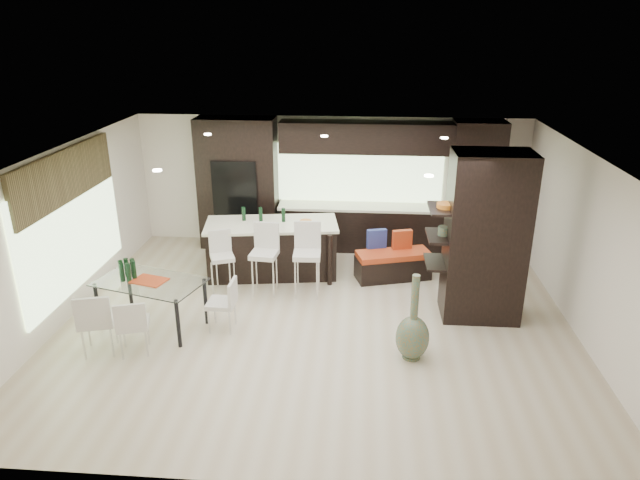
# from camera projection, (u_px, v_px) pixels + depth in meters

# --- Properties ---
(ground) EXTENTS (8.00, 8.00, 0.00)m
(ground) POSITION_uv_depth(u_px,v_px,m) (317.00, 320.00, 9.16)
(ground) COLOR #C1B093
(ground) RESTS_ON ground
(back_wall) EXTENTS (8.00, 0.02, 2.70)m
(back_wall) POSITION_uv_depth(u_px,v_px,m) (331.00, 181.00, 11.93)
(back_wall) COLOR white
(back_wall) RESTS_ON ground
(left_wall) EXTENTS (0.02, 7.00, 2.70)m
(left_wall) POSITION_uv_depth(u_px,v_px,m) (64.00, 235.00, 8.97)
(left_wall) COLOR white
(left_wall) RESTS_ON ground
(right_wall) EXTENTS (0.02, 7.00, 2.70)m
(right_wall) POSITION_uv_depth(u_px,v_px,m) (588.00, 250.00, 8.38)
(right_wall) COLOR white
(right_wall) RESTS_ON ground
(ceiling) EXTENTS (8.00, 7.00, 0.02)m
(ceiling) POSITION_uv_depth(u_px,v_px,m) (317.00, 155.00, 8.19)
(ceiling) COLOR white
(ceiling) RESTS_ON ground
(window_left) EXTENTS (0.04, 3.20, 1.90)m
(window_left) POSITION_uv_depth(u_px,v_px,m) (73.00, 230.00, 9.15)
(window_left) COLOR #B2D199
(window_left) RESTS_ON left_wall
(window_back) EXTENTS (3.40, 0.04, 1.20)m
(window_back) POSITION_uv_depth(u_px,v_px,m) (360.00, 173.00, 11.77)
(window_back) COLOR #B2D199
(window_back) RESTS_ON back_wall
(stone_accent) EXTENTS (0.08, 3.00, 0.80)m
(stone_accent) POSITION_uv_depth(u_px,v_px,m) (65.00, 176.00, 8.82)
(stone_accent) COLOR brown
(stone_accent) RESTS_ON left_wall
(ceiling_spots) EXTENTS (4.00, 3.00, 0.02)m
(ceiling_spots) POSITION_uv_depth(u_px,v_px,m) (318.00, 152.00, 8.42)
(ceiling_spots) COLOR white
(ceiling_spots) RESTS_ON ceiling
(back_cabinetry) EXTENTS (6.80, 0.68, 2.70)m
(back_cabinetry) POSITION_uv_depth(u_px,v_px,m) (354.00, 186.00, 11.58)
(back_cabinetry) COLOR black
(back_cabinetry) RESTS_ON ground
(refrigerator) EXTENTS (0.90, 0.68, 1.90)m
(refrigerator) POSITION_uv_depth(u_px,v_px,m) (239.00, 203.00, 11.86)
(refrigerator) COLOR black
(refrigerator) RESTS_ON ground
(partition_column) EXTENTS (1.20, 0.80, 2.70)m
(partition_column) POSITION_uv_depth(u_px,v_px,m) (486.00, 237.00, 8.85)
(partition_column) COLOR black
(partition_column) RESTS_ON ground
(kitchen_island) EXTENTS (2.55, 1.38, 1.01)m
(kitchen_island) POSITION_uv_depth(u_px,v_px,m) (272.00, 248.00, 10.68)
(kitchen_island) COLOR black
(kitchen_island) RESTS_ON ground
(stool_left) EXTENTS (0.51, 0.51, 0.88)m
(stool_left) POSITION_uv_depth(u_px,v_px,m) (223.00, 268.00, 10.00)
(stool_left) COLOR silver
(stool_left) RESTS_ON ground
(stool_mid) EXTENTS (0.49, 0.49, 1.01)m
(stool_mid) POSITION_uv_depth(u_px,v_px,m) (265.00, 266.00, 9.90)
(stool_mid) COLOR silver
(stool_mid) RESTS_ON ground
(stool_right) EXTENTS (0.48, 0.48, 1.04)m
(stool_right) POSITION_uv_depth(u_px,v_px,m) (307.00, 267.00, 9.83)
(stool_right) COLOR silver
(stool_right) RESTS_ON ground
(bench) EXTENTS (1.45, 0.89, 0.52)m
(bench) POSITION_uv_depth(u_px,v_px,m) (393.00, 265.00, 10.56)
(bench) COLOR black
(bench) RESTS_ON ground
(floor_vase) EXTENTS (0.49, 0.49, 1.29)m
(floor_vase) POSITION_uv_depth(u_px,v_px,m) (414.00, 317.00, 7.92)
(floor_vase) COLOR #4A563E
(floor_vase) RESTS_ON ground
(dining_table) EXTENTS (1.81, 1.33, 0.78)m
(dining_table) POSITION_uv_depth(u_px,v_px,m) (152.00, 304.00, 8.85)
(dining_table) COLOR white
(dining_table) RESTS_ON ground
(chair_near) EXTENTS (0.54, 0.54, 0.80)m
(chair_near) POSITION_uv_depth(u_px,v_px,m) (134.00, 327.00, 8.14)
(chair_near) COLOR silver
(chair_near) RESTS_ON ground
(chair_far) EXTENTS (0.60, 0.60, 0.90)m
(chair_far) POSITION_uv_depth(u_px,v_px,m) (98.00, 324.00, 8.14)
(chair_far) COLOR silver
(chair_far) RESTS_ON ground
(chair_end) EXTENTS (0.43, 0.43, 0.77)m
(chair_end) POSITION_uv_depth(u_px,v_px,m) (222.00, 307.00, 8.77)
(chair_end) COLOR silver
(chair_end) RESTS_ON ground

